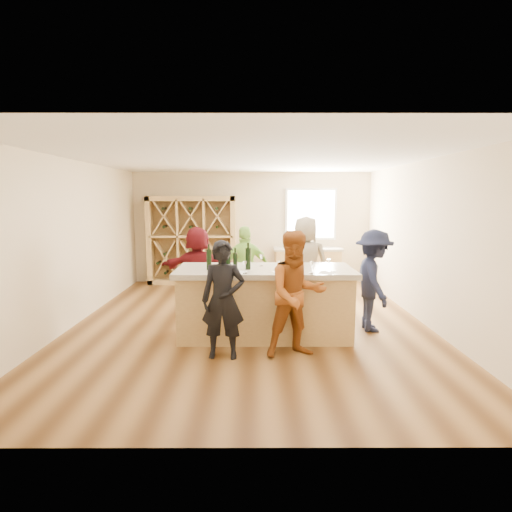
{
  "coord_description": "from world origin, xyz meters",
  "views": [
    {
      "loc": [
        0.08,
        -6.69,
        2.15
      ],
      "look_at": [
        0.1,
        0.2,
        1.15
      ],
      "focal_mm": 28.0,
      "sensor_mm": 36.0,
      "label": 1
    }
  ],
  "objects_px": {
    "person_far_right": "(305,264)",
    "sink": "(300,244)",
    "wine_rack": "(192,240)",
    "wine_bottle_c": "(228,259)",
    "person_far_mid": "(246,269)",
    "tasting_counter_base": "(265,305)",
    "wine_bottle_b": "(220,263)",
    "wine_bottle_e": "(248,259)",
    "person_far_left": "(198,269)",
    "person_near_left": "(223,300)",
    "wine_bottle_d": "(235,262)",
    "person_near_right": "(297,294)",
    "wine_bottle_a": "(209,260)",
    "person_server": "(373,281)"
  },
  "relations": [
    {
      "from": "person_far_right",
      "to": "sink",
      "type": "bearing_deg",
      "value": -85.57
    },
    {
      "from": "wine_rack",
      "to": "wine_bottle_c",
      "type": "bearing_deg",
      "value": -73.55
    },
    {
      "from": "wine_bottle_c",
      "to": "person_far_mid",
      "type": "distance_m",
      "value": 1.54
    },
    {
      "from": "wine_rack",
      "to": "wine_bottle_c",
      "type": "xyz_separation_m",
      "value": [
        1.17,
        -3.98,
        0.14
      ]
    },
    {
      "from": "tasting_counter_base",
      "to": "person_far_right",
      "type": "relative_size",
      "value": 1.43
    },
    {
      "from": "wine_bottle_b",
      "to": "wine_bottle_c",
      "type": "distance_m",
      "value": 0.23
    },
    {
      "from": "wine_bottle_e",
      "to": "person_far_left",
      "type": "distance_m",
      "value": 1.86
    },
    {
      "from": "wine_rack",
      "to": "person_near_left",
      "type": "height_order",
      "value": "wine_rack"
    },
    {
      "from": "person_far_left",
      "to": "wine_bottle_d",
      "type": "bearing_deg",
      "value": 120.06
    },
    {
      "from": "wine_bottle_d",
      "to": "person_near_right",
      "type": "distance_m",
      "value": 1.11
    },
    {
      "from": "person_far_right",
      "to": "wine_bottle_a",
      "type": "bearing_deg",
      "value": 51.98
    },
    {
      "from": "tasting_counter_base",
      "to": "wine_bottle_e",
      "type": "height_order",
      "value": "wine_bottle_e"
    },
    {
      "from": "wine_rack",
      "to": "wine_bottle_b",
      "type": "height_order",
      "value": "wine_rack"
    },
    {
      "from": "wine_bottle_a",
      "to": "person_far_right",
      "type": "height_order",
      "value": "person_far_right"
    },
    {
      "from": "person_server",
      "to": "wine_rack",
      "type": "bearing_deg",
      "value": 44.9
    },
    {
      "from": "wine_bottle_b",
      "to": "person_server",
      "type": "xyz_separation_m",
      "value": [
        2.43,
        0.55,
        -0.38
      ]
    },
    {
      "from": "person_far_mid",
      "to": "person_far_left",
      "type": "distance_m",
      "value": 0.91
    },
    {
      "from": "wine_rack",
      "to": "wine_bottle_a",
      "type": "distance_m",
      "value": 4.13
    },
    {
      "from": "sink",
      "to": "person_far_right",
      "type": "xyz_separation_m",
      "value": [
        -0.15,
        -2.38,
        -0.1
      ]
    },
    {
      "from": "wine_bottle_a",
      "to": "person_near_left",
      "type": "bearing_deg",
      "value": -69.75
    },
    {
      "from": "wine_bottle_b",
      "to": "person_far_right",
      "type": "relative_size",
      "value": 0.15
    },
    {
      "from": "tasting_counter_base",
      "to": "person_near_right",
      "type": "relative_size",
      "value": 1.51
    },
    {
      "from": "person_far_mid",
      "to": "person_far_right",
      "type": "distance_m",
      "value": 1.14
    },
    {
      "from": "sink",
      "to": "person_near_right",
      "type": "bearing_deg",
      "value": -96.83
    },
    {
      "from": "person_server",
      "to": "person_far_right",
      "type": "bearing_deg",
      "value": 39.87
    },
    {
      "from": "person_near_right",
      "to": "person_far_right",
      "type": "height_order",
      "value": "person_far_right"
    },
    {
      "from": "person_far_left",
      "to": "wine_bottle_c",
      "type": "bearing_deg",
      "value": 118.26
    },
    {
      "from": "wine_rack",
      "to": "person_far_left",
      "type": "distance_m",
      "value": 2.54
    },
    {
      "from": "wine_rack",
      "to": "person_far_left",
      "type": "xyz_separation_m",
      "value": [
        0.5,
        -2.48,
        -0.29
      ]
    },
    {
      "from": "wine_bottle_a",
      "to": "person_server",
      "type": "bearing_deg",
      "value": 8.87
    },
    {
      "from": "wine_bottle_c",
      "to": "person_near_right",
      "type": "relative_size",
      "value": 0.18
    },
    {
      "from": "wine_bottle_d",
      "to": "wine_bottle_e",
      "type": "bearing_deg",
      "value": 25.79
    },
    {
      "from": "sink",
      "to": "person_far_right",
      "type": "bearing_deg",
      "value": -93.71
    },
    {
      "from": "person_near_right",
      "to": "person_far_right",
      "type": "bearing_deg",
      "value": 65.13
    },
    {
      "from": "sink",
      "to": "wine_bottle_c",
      "type": "relative_size",
      "value": 1.74
    },
    {
      "from": "wine_rack",
      "to": "sink",
      "type": "height_order",
      "value": "wine_rack"
    },
    {
      "from": "tasting_counter_base",
      "to": "wine_bottle_b",
      "type": "xyz_separation_m",
      "value": [
        -0.66,
        -0.29,
        0.71
      ]
    },
    {
      "from": "wine_bottle_b",
      "to": "person_near_left",
      "type": "distance_m",
      "value": 0.71
    },
    {
      "from": "wine_bottle_c",
      "to": "person_near_left",
      "type": "distance_m",
      "value": 0.89
    },
    {
      "from": "person_far_mid",
      "to": "person_server",
      "type": "bearing_deg",
      "value": 143.37
    },
    {
      "from": "sink",
      "to": "person_server",
      "type": "xyz_separation_m",
      "value": [
        0.8,
        -3.56,
        -0.18
      ]
    },
    {
      "from": "wine_rack",
      "to": "person_far_right",
      "type": "height_order",
      "value": "wine_rack"
    },
    {
      "from": "wine_bottle_b",
      "to": "wine_bottle_e",
      "type": "height_order",
      "value": "wine_bottle_e"
    },
    {
      "from": "person_server",
      "to": "person_far_mid",
      "type": "distance_m",
      "value": 2.37
    },
    {
      "from": "wine_bottle_b",
      "to": "person_near_right",
      "type": "xyz_separation_m",
      "value": [
        1.07,
        -0.53,
        -0.35
      ]
    },
    {
      "from": "person_near_left",
      "to": "tasting_counter_base",
      "type": "bearing_deg",
      "value": 58.03
    },
    {
      "from": "wine_bottle_a",
      "to": "wine_bottle_d",
      "type": "xyz_separation_m",
      "value": [
        0.4,
        -0.06,
        -0.02
      ]
    },
    {
      "from": "wine_bottle_a",
      "to": "wine_rack",
      "type": "bearing_deg",
      "value": 102.43
    },
    {
      "from": "wine_bottle_c",
      "to": "wine_bottle_d",
      "type": "relative_size",
      "value": 1.18
    },
    {
      "from": "wine_rack",
      "to": "sink",
      "type": "xyz_separation_m",
      "value": [
        2.7,
        -0.07,
        -0.09
      ]
    }
  ]
}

